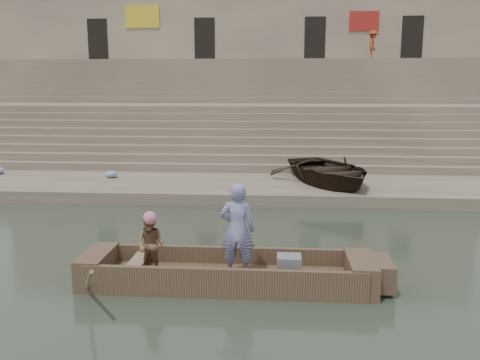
# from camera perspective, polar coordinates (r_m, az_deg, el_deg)

# --- Properties ---
(ground) EXTENTS (120.00, 120.00, 0.00)m
(ground) POSITION_cam_1_polar(r_m,az_deg,el_deg) (10.59, -11.39, -10.72)
(ground) COLOR #2B3628
(ground) RESTS_ON ground
(lower_landing) EXTENTS (32.00, 4.00, 0.40)m
(lower_landing) POSITION_cam_1_polar(r_m,az_deg,el_deg) (18.06, -4.64, -0.87)
(lower_landing) COLOR gray
(lower_landing) RESTS_ON ground
(mid_landing) EXTENTS (32.00, 3.00, 2.80)m
(mid_landing) POSITION_cam_1_polar(r_m,az_deg,el_deg) (25.24, -2.06, 5.26)
(mid_landing) COLOR gray
(mid_landing) RESTS_ON ground
(upper_landing) EXTENTS (32.00, 3.00, 5.20)m
(upper_landing) POSITION_cam_1_polar(r_m,az_deg,el_deg) (32.11, -0.69, 8.60)
(upper_landing) COLOR gray
(upper_landing) RESTS_ON ground
(ghat_steps) EXTENTS (32.00, 11.00, 5.20)m
(ghat_steps) POSITION_cam_1_polar(r_m,az_deg,el_deg) (26.88, -1.67, 6.45)
(ghat_steps) COLOR gray
(ghat_steps) RESTS_ON ground
(building_wall) EXTENTS (32.00, 5.07, 11.20)m
(building_wall) POSITION_cam_1_polar(r_m,az_deg,el_deg) (36.11, -0.14, 13.62)
(building_wall) COLOR tan
(building_wall) RESTS_ON ground
(main_rowboat) EXTENTS (5.00, 1.30, 0.22)m
(main_rowboat) POSITION_cam_1_polar(r_m,az_deg,el_deg) (10.05, -1.51, -11.04)
(main_rowboat) COLOR brown
(main_rowboat) RESTS_ON ground
(rowboat_trim) EXTENTS (6.04, 2.63, 1.85)m
(rowboat_trim) POSITION_cam_1_polar(r_m,az_deg,el_deg) (9.95, -0.29, -10.04)
(rowboat_trim) COLOR brown
(rowboat_trim) RESTS_ON ground
(standing_man) EXTENTS (0.67, 0.46, 1.80)m
(standing_man) POSITION_cam_1_polar(r_m,az_deg,el_deg) (9.67, -0.29, -5.57)
(standing_man) COLOR navy
(standing_man) RESTS_ON main_rowboat
(rowing_man) EXTENTS (0.66, 0.56, 1.18)m
(rowing_man) POSITION_cam_1_polar(r_m,az_deg,el_deg) (9.93, -9.94, -7.17)
(rowing_man) COLOR #226639
(rowing_man) RESTS_ON main_rowboat
(television) EXTENTS (0.46, 0.42, 0.40)m
(television) POSITION_cam_1_polar(r_m,az_deg,el_deg) (9.89, 5.43, -9.51)
(television) COLOR slate
(television) RESTS_ON main_rowboat
(beached_rowboat) EXTENTS (4.65, 5.38, 0.94)m
(beached_rowboat) POSITION_cam_1_polar(r_m,az_deg,el_deg) (17.90, 9.88, 1.08)
(beached_rowboat) COLOR #2D2116
(beached_rowboat) RESTS_ON lower_landing
(pedestrian) EXTENTS (0.91, 1.23, 1.70)m
(pedestrian) POSITION_cam_1_polar(r_m,az_deg,el_deg) (32.45, 14.62, 14.38)
(pedestrian) COLOR #8F3818
(pedestrian) RESTS_ON upper_landing
(cloth_bundles) EXTENTS (5.19, 2.04, 0.26)m
(cloth_bundles) POSITION_cam_1_polar(r_m,az_deg,el_deg) (20.36, -22.72, 0.60)
(cloth_bundles) COLOR #3F5999
(cloth_bundles) RESTS_ON lower_landing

